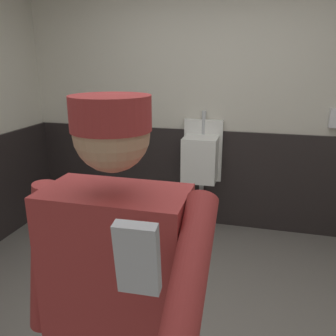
{
  "coord_description": "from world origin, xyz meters",
  "views": [
    {
      "loc": [
        0.38,
        -1.74,
        1.73
      ],
      "look_at": [
        -0.01,
        -0.23,
        1.25
      ],
      "focal_mm": 37.58,
      "sensor_mm": 36.0,
      "label": 1
    }
  ],
  "objects_px": {
    "person": "(119,304)",
    "soap_dispenser": "(335,118)",
    "cell_phone": "(138,259)",
    "urinal_solo": "(201,158)"
  },
  "relations": [
    {
      "from": "cell_phone",
      "to": "soap_dispenser",
      "type": "bearing_deg",
      "value": 73.05
    },
    {
      "from": "cell_phone",
      "to": "soap_dispenser",
      "type": "xyz_separation_m",
      "value": [
        0.83,
        3.14,
        -0.25
      ]
    },
    {
      "from": "person",
      "to": "soap_dispenser",
      "type": "bearing_deg",
      "value": 67.69
    },
    {
      "from": "person",
      "to": "cell_phone",
      "type": "height_order",
      "value": "person"
    },
    {
      "from": "urinal_solo",
      "to": "cell_phone",
      "type": "xyz_separation_m",
      "value": [
        0.4,
        -3.03,
        0.69
      ]
    },
    {
      "from": "person",
      "to": "soap_dispenser",
      "type": "distance_m",
      "value": 2.87
    },
    {
      "from": "person",
      "to": "cell_phone",
      "type": "bearing_deg",
      "value": -62.98
    },
    {
      "from": "urinal_solo",
      "to": "cell_phone",
      "type": "bearing_deg",
      "value": -82.46
    },
    {
      "from": "urinal_solo",
      "to": "person",
      "type": "bearing_deg",
      "value": -86.72
    },
    {
      "from": "cell_phone",
      "to": "person",
      "type": "bearing_deg",
      "value": 114.84
    }
  ]
}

